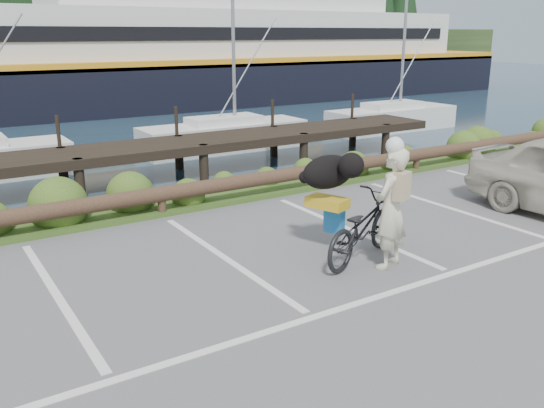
{
  "coord_description": "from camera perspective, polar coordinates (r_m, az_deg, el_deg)",
  "views": [
    {
      "loc": [
        -3.98,
        -5.67,
        3.47
      ],
      "look_at": [
        0.29,
        1.03,
        1.1
      ],
      "focal_mm": 38.0,
      "sensor_mm": 36.0,
      "label": 1
    }
  ],
  "objects": [
    {
      "name": "ground",
      "position": [
        7.75,
        2.32,
        -10.02
      ],
      "size": [
        72.0,
        72.0,
        0.0
      ],
      "primitive_type": "plane",
      "color": "#545456"
    },
    {
      "name": "vegetation_strip",
      "position": [
        12.17,
        -12.04,
        -0.1
      ],
      "size": [
        34.0,
        1.6,
        0.1
      ],
      "primitive_type": "cube",
      "color": "#3D5B21",
      "rests_on": "ground"
    },
    {
      "name": "log_rail",
      "position": [
        11.55,
        -10.79,
        -1.18
      ],
      "size": [
        32.0,
        0.3,
        0.6
      ],
      "primitive_type": null,
      "color": "#443021",
      "rests_on": "ground"
    },
    {
      "name": "bicycle",
      "position": [
        9.16,
        8.91,
        -2.32
      ],
      "size": [
        2.14,
        1.37,
        1.06
      ],
      "primitive_type": "imported",
      "rotation": [
        0.0,
        0.0,
        1.93
      ],
      "color": "black",
      "rests_on": "ground"
    },
    {
      "name": "cyclist",
      "position": [
        8.84,
        11.71,
        -0.43
      ],
      "size": [
        0.8,
        0.66,
        1.87
      ],
      "primitive_type": "imported",
      "rotation": [
        0.0,
        0.0,
        3.5
      ],
      "color": "beige",
      "rests_on": "ground"
    },
    {
      "name": "dog",
      "position": [
        9.24,
        5.59,
        3.18
      ],
      "size": [
        0.77,
        1.05,
        0.55
      ],
      "primitive_type": "ellipsoid",
      "rotation": [
        0.0,
        0.0,
        1.93
      ],
      "color": "black",
      "rests_on": "bicycle"
    }
  ]
}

